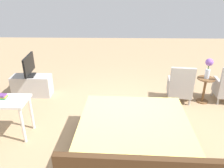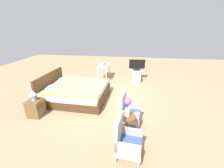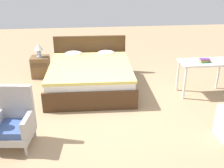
{
  "view_description": "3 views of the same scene",
  "coord_description": "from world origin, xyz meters",
  "px_view_note": "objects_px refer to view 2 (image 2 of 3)",
  "views": [
    {
      "loc": [
        0.09,
        3.93,
        2.56
      ],
      "look_at": [
        0.2,
        -0.14,
        0.74
      ],
      "focal_mm": 35.0,
      "sensor_mm": 36.0,
      "label": 1
    },
    {
      "loc": [
        -5.0,
        -0.89,
        2.63
      ],
      "look_at": [
        0.12,
        -0.14,
        0.57
      ],
      "focal_mm": 24.0,
      "sensor_mm": 36.0,
      "label": 2
    },
    {
      "loc": [
        -0.31,
        -4.37,
        2.51
      ],
      "look_at": [
        0.17,
        -0.08,
        0.61
      ],
      "focal_mm": 42.0,
      "sensor_mm": 36.0,
      "label": 3
    }
  ],
  "objects_px": {
    "vanity_desk": "(104,67)",
    "side_table": "(127,124)",
    "flower_vase": "(128,105)",
    "armchair_by_window_left": "(126,142)",
    "book_stack": "(105,64)",
    "table_lamp": "(33,94)",
    "armchair_by_window_right": "(129,112)",
    "tv_flatscreen": "(137,65)",
    "bed": "(75,92)",
    "tv_stand": "(136,75)",
    "nightstand": "(36,108)"
  },
  "relations": [
    {
      "from": "vanity_desk",
      "to": "side_table",
      "type": "bearing_deg",
      "value": -161.47
    },
    {
      "from": "vanity_desk",
      "to": "flower_vase",
      "type": "bearing_deg",
      "value": -161.47
    },
    {
      "from": "armchair_by_window_left",
      "to": "book_stack",
      "type": "distance_m",
      "value": 4.93
    },
    {
      "from": "book_stack",
      "to": "table_lamp",
      "type": "bearing_deg",
      "value": 157.8
    },
    {
      "from": "armchair_by_window_right",
      "to": "table_lamp",
      "type": "height_order",
      "value": "armchair_by_window_right"
    },
    {
      "from": "side_table",
      "to": "tv_flatscreen",
      "type": "height_order",
      "value": "tv_flatscreen"
    },
    {
      "from": "armchair_by_window_left",
      "to": "side_table",
      "type": "bearing_deg",
      "value": 1.8
    },
    {
      "from": "bed",
      "to": "table_lamp",
      "type": "xyz_separation_m",
      "value": [
        -1.22,
        0.8,
        0.44
      ]
    },
    {
      "from": "side_table",
      "to": "vanity_desk",
      "type": "distance_m",
      "value": 4.42
    },
    {
      "from": "armchair_by_window_left",
      "to": "side_table",
      "type": "height_order",
      "value": "armchair_by_window_left"
    },
    {
      "from": "flower_vase",
      "to": "vanity_desk",
      "type": "height_order",
      "value": "flower_vase"
    },
    {
      "from": "tv_flatscreen",
      "to": "vanity_desk",
      "type": "relative_size",
      "value": 0.74
    },
    {
      "from": "flower_vase",
      "to": "book_stack",
      "type": "distance_m",
      "value": 4.37
    },
    {
      "from": "armchair_by_window_right",
      "to": "book_stack",
      "type": "xyz_separation_m",
      "value": [
        3.58,
        1.37,
        0.4
      ]
    },
    {
      "from": "flower_vase",
      "to": "tv_stand",
      "type": "relative_size",
      "value": 0.5
    },
    {
      "from": "tv_stand",
      "to": "book_stack",
      "type": "relative_size",
      "value": 4.44
    },
    {
      "from": "armchair_by_window_left",
      "to": "armchair_by_window_right",
      "type": "relative_size",
      "value": 1.0
    },
    {
      "from": "bed",
      "to": "side_table",
      "type": "bearing_deg",
      "value": -131.96
    },
    {
      "from": "side_table",
      "to": "vanity_desk",
      "type": "xyz_separation_m",
      "value": [
        4.19,
        1.4,
        0.24
      ]
    },
    {
      "from": "armchair_by_window_right",
      "to": "armchair_by_window_left",
      "type": "bearing_deg",
      "value": 179.99
    },
    {
      "from": "side_table",
      "to": "vanity_desk",
      "type": "relative_size",
      "value": 0.59
    },
    {
      "from": "armchair_by_window_right",
      "to": "nightstand",
      "type": "distance_m",
      "value": 2.83
    },
    {
      "from": "bed",
      "to": "tv_stand",
      "type": "relative_size",
      "value": 2.34
    },
    {
      "from": "bed",
      "to": "side_table",
      "type": "xyz_separation_m",
      "value": [
        -1.8,
        -2.0,
        0.09
      ]
    },
    {
      "from": "flower_vase",
      "to": "table_lamp",
      "type": "relative_size",
      "value": 1.45
    },
    {
      "from": "armchair_by_window_left",
      "to": "tv_stand",
      "type": "relative_size",
      "value": 0.96
    },
    {
      "from": "bed",
      "to": "armchair_by_window_left",
      "type": "xyz_separation_m",
      "value": [
        -2.37,
        -2.02,
        0.08
      ]
    },
    {
      "from": "tv_stand",
      "to": "bed",
      "type": "bearing_deg",
      "value": 137.24
    },
    {
      "from": "armchair_by_window_right",
      "to": "tv_stand",
      "type": "distance_m",
      "value": 3.68
    },
    {
      "from": "table_lamp",
      "to": "book_stack",
      "type": "xyz_separation_m",
      "value": [
        3.58,
        -1.46,
        0.04
      ]
    },
    {
      "from": "armchair_by_window_left",
      "to": "vanity_desk",
      "type": "relative_size",
      "value": 0.88
    },
    {
      "from": "armchair_by_window_right",
      "to": "tv_flatscreen",
      "type": "height_order",
      "value": "tv_flatscreen"
    },
    {
      "from": "side_table",
      "to": "table_lamp",
      "type": "bearing_deg",
      "value": 78.3
    },
    {
      "from": "armchair_by_window_left",
      "to": "armchair_by_window_right",
      "type": "distance_m",
      "value": 1.14
    },
    {
      "from": "flower_vase",
      "to": "tv_flatscreen",
      "type": "height_order",
      "value": "flower_vase"
    },
    {
      "from": "side_table",
      "to": "nightstand",
      "type": "distance_m",
      "value": 2.87
    },
    {
      "from": "vanity_desk",
      "to": "armchair_by_window_right",
      "type": "bearing_deg",
      "value": -158.51
    },
    {
      "from": "armchair_by_window_left",
      "to": "table_lamp",
      "type": "relative_size",
      "value": 2.79
    },
    {
      "from": "side_table",
      "to": "book_stack",
      "type": "distance_m",
      "value": 4.39
    },
    {
      "from": "flower_vase",
      "to": "armchair_by_window_left",
      "type": "bearing_deg",
      "value": -178.2
    },
    {
      "from": "side_table",
      "to": "vanity_desk",
      "type": "height_order",
      "value": "vanity_desk"
    },
    {
      "from": "bed",
      "to": "table_lamp",
      "type": "bearing_deg",
      "value": 146.71
    },
    {
      "from": "armchair_by_window_left",
      "to": "book_stack",
      "type": "relative_size",
      "value": 4.25
    },
    {
      "from": "armchair_by_window_right",
      "to": "nightstand",
      "type": "height_order",
      "value": "armchair_by_window_right"
    },
    {
      "from": "armchair_by_window_right",
      "to": "side_table",
      "type": "bearing_deg",
      "value": 178.24
    },
    {
      "from": "nightstand",
      "to": "vanity_desk",
      "type": "height_order",
      "value": "vanity_desk"
    },
    {
      "from": "armchair_by_window_right",
      "to": "table_lamp",
      "type": "xyz_separation_m",
      "value": [
        0.0,
        2.82,
        0.36
      ]
    },
    {
      "from": "armchair_by_window_left",
      "to": "tv_flatscreen",
      "type": "height_order",
      "value": "tv_flatscreen"
    },
    {
      "from": "table_lamp",
      "to": "book_stack",
      "type": "bearing_deg",
      "value": -22.2
    },
    {
      "from": "side_table",
      "to": "flower_vase",
      "type": "height_order",
      "value": "flower_vase"
    }
  ]
}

